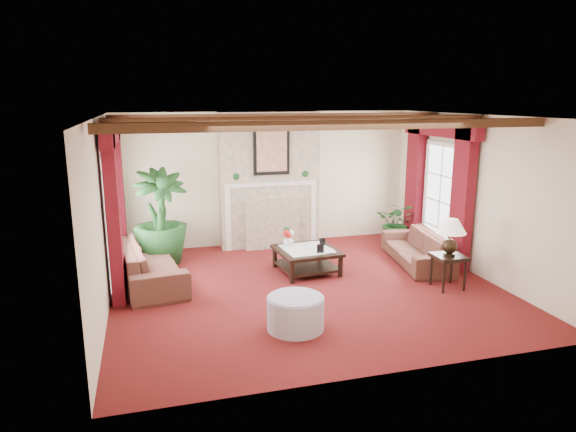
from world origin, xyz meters
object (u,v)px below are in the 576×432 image
object	(u,v)px
sofa_left	(149,256)
ottoman	(296,313)
sofa_right	(417,243)
potted_palm	(161,237)
side_table	(448,271)
coffee_table	(307,261)

from	to	relation	value
sofa_left	ottoman	distance (m)	2.96
sofa_right	ottoman	xyz separation A→B (m)	(-2.91, -2.04, -0.16)
ottoman	sofa_right	bearing A→B (deg)	35.08
sofa_right	ottoman	bearing A→B (deg)	-46.24
potted_palm	side_table	bearing A→B (deg)	-30.30
sofa_right	side_table	distance (m)	1.27
potted_palm	coffee_table	distance (m)	2.71
side_table	ottoman	xyz separation A→B (m)	(-2.75, -0.79, -0.06)
sofa_left	ottoman	bearing A→B (deg)	-149.90
potted_palm	side_table	distance (m)	5.03
sofa_left	ottoman	world-z (taller)	sofa_left
coffee_table	ottoman	bearing A→B (deg)	-116.06
sofa_right	side_table	xyz separation A→B (m)	(-0.15, -1.25, -0.11)
side_table	coffee_table	bearing A→B (deg)	145.39
coffee_table	ottoman	world-z (taller)	ottoman
potted_palm	ottoman	bearing A→B (deg)	-64.46
sofa_left	coffee_table	distance (m)	2.65
potted_palm	coffee_table	xyz separation A→B (m)	(2.41, -1.20, -0.28)
sofa_left	side_table	bearing A→B (deg)	-116.46
ottoman	sofa_left	bearing A→B (deg)	127.88
side_table	sofa_left	bearing A→B (deg)	161.33
side_table	sofa_right	bearing A→B (deg)	82.99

